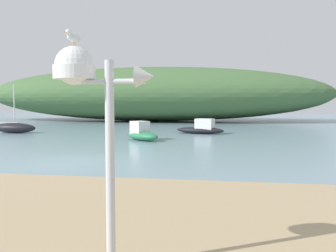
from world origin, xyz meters
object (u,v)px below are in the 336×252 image
(motorboat_off_point, at_px, (201,128))
(motorboat_mid_channel, at_px, (142,133))
(seagull_on_radar, at_px, (73,37))
(sailboat_centre_water, at_px, (15,128))
(mast_structure, at_px, (86,85))

(motorboat_off_point, distance_m, motorboat_mid_channel, 6.23)
(motorboat_off_point, bearing_deg, seagull_on_radar, -90.34)
(seagull_on_radar, relative_size, sailboat_centre_water, 0.07)
(mast_structure, distance_m, motorboat_mid_channel, 18.07)
(motorboat_off_point, relative_size, motorboat_mid_channel, 1.36)
(mast_structure, relative_size, seagull_on_radar, 11.23)
(motorboat_off_point, bearing_deg, motorboat_mid_channel, -122.42)
(sailboat_centre_water, relative_size, motorboat_mid_channel, 1.30)
(mast_structure, height_order, seagull_on_radar, seagull_on_radar)
(seagull_on_radar, height_order, sailboat_centre_water, sailboat_centre_water)
(seagull_on_radar, relative_size, motorboat_mid_channel, 0.09)
(mast_structure, distance_m, seagull_on_radar, 0.64)
(sailboat_centre_water, xyz_separation_m, motorboat_off_point, (14.12, 1.62, 0.00))
(mast_structure, bearing_deg, seagull_on_radar, -175.81)
(sailboat_centre_water, bearing_deg, seagull_on_radar, -56.66)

